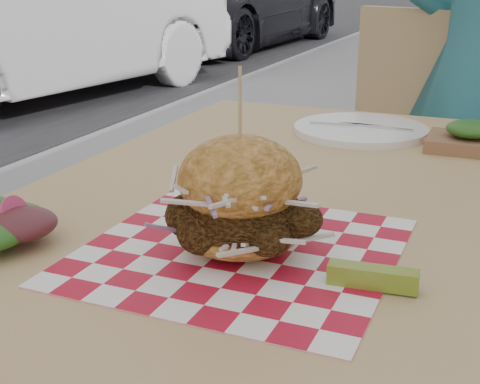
{
  "coord_description": "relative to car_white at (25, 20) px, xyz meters",
  "views": [
    {
      "loc": [
        0.11,
        -0.57,
        1.08
      ],
      "look_at": [
        -0.17,
        0.1,
        0.82
      ],
      "focal_mm": 50.0,
      "sensor_mm": 36.0,
      "label": 1
    }
  ],
  "objects": [
    {
      "name": "sandwich",
      "position": [
        3.43,
        -3.7,
        0.16
      ],
      "size": [
        0.19,
        0.19,
        0.22
      ],
      "color": "#D28B3B",
      "rests_on": "paper_liner"
    },
    {
      "name": "patio_table",
      "position": [
        3.42,
        -3.46,
        0.02
      ],
      "size": [
        0.8,
        1.2,
        0.75
      ],
      "color": "tan",
      "rests_on": "ground"
    },
    {
      "name": "place_setting",
      "position": [
        3.42,
        -3.07,
        0.11
      ],
      "size": [
        0.27,
        0.27,
        0.02
      ],
      "color": "white",
      "rests_on": "patio_table"
    },
    {
      "name": "paper_liner",
      "position": [
        3.43,
        -3.7,
        0.1
      ],
      "size": [
        0.36,
        0.36,
        0.0
      ],
      "primitive_type": "cube",
      "color": "#B7122A",
      "rests_on": "patio_table"
    },
    {
      "name": "kraft_tray",
      "position": [
        3.64,
        -3.12,
        0.12
      ],
      "size": [
        0.15,
        0.12,
        0.06
      ],
      "color": "brown",
      "rests_on": "patio_table"
    },
    {
      "name": "car_white",
      "position": [
        0.0,
        0.0,
        0.0
      ],
      "size": [
        2.0,
        4.12,
        1.3
      ],
      "primitive_type": "imported",
      "rotation": [
        0.0,
        0.0,
        -0.16
      ],
      "color": "white",
      "rests_on": "ground"
    },
    {
      "name": "pickle_spear",
      "position": [
        3.59,
        -3.74,
        0.11
      ],
      "size": [
        0.1,
        0.03,
        0.02
      ],
      "primitive_type": "cube",
      "rotation": [
        0.0,
        0.0,
        0.09
      ],
      "color": "olive",
      "rests_on": "paper_liner"
    },
    {
      "name": "patio_chair",
      "position": [
        3.45,
        -2.38,
        -0.1
      ],
      "size": [
        0.53,
        0.54,
        0.95
      ],
      "rotation": [
        0.0,
        0.0,
        -0.32
      ],
      "color": "tan",
      "rests_on": "ground"
    }
  ]
}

